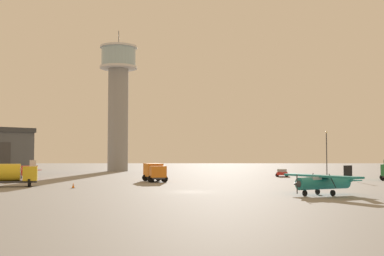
% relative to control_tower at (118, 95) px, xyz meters
% --- Properties ---
extents(ground_plane, '(400.00, 400.00, 0.00)m').
position_rel_control_tower_xyz_m(ground_plane, '(18.93, -70.65, -19.27)').
color(ground_plane, gray).
extents(control_tower, '(9.35, 9.35, 35.65)m').
position_rel_control_tower_xyz_m(control_tower, '(0.00, 0.00, 0.00)').
color(control_tower, gray).
rests_on(control_tower, ground_plane).
extents(airplane_red, '(8.39, 10.63, 3.18)m').
position_rel_control_tower_xyz_m(airplane_red, '(-9.68, -44.43, -17.78)').
color(airplane_red, red).
rests_on(airplane_red, ground_plane).
extents(airplane_teal, '(7.45, 9.30, 2.89)m').
position_rel_control_tower_xyz_m(airplane_teal, '(32.04, -75.31, -17.92)').
color(airplane_teal, teal).
rests_on(airplane_teal, ground_plane).
extents(truck_box_orange, '(4.19, 7.13, 2.70)m').
position_rel_control_tower_xyz_m(truck_box_orange, '(13.27, -49.72, -17.73)').
color(truck_box_orange, '#38383D').
rests_on(truck_box_orange, ground_plane).
extents(truck_fuel_tanker_yellow, '(6.49, 4.06, 2.88)m').
position_rel_control_tower_xyz_m(truck_fuel_tanker_yellow, '(-3.67, -62.26, -17.65)').
color(truck_fuel_tanker_yellow, '#38383D').
rests_on(truck_fuel_tanker_yellow, ground_plane).
extents(car_red, '(2.96, 4.63, 1.37)m').
position_rel_control_tower_xyz_m(car_red, '(35.67, -31.44, -18.52)').
color(car_red, red).
rests_on(car_red, ground_plane).
extents(light_post_east, '(0.44, 0.44, 8.52)m').
position_rel_control_tower_xyz_m(light_post_east, '(44.31, -30.39, -14.18)').
color(light_post_east, '#38383D').
rests_on(light_post_east, ground_plane).
extents(traffic_cone_near_left, '(0.36, 0.36, 0.63)m').
position_rel_control_tower_xyz_m(traffic_cone_near_left, '(4.78, -64.73, -18.96)').
color(traffic_cone_near_left, black).
rests_on(traffic_cone_near_left, ground_plane).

